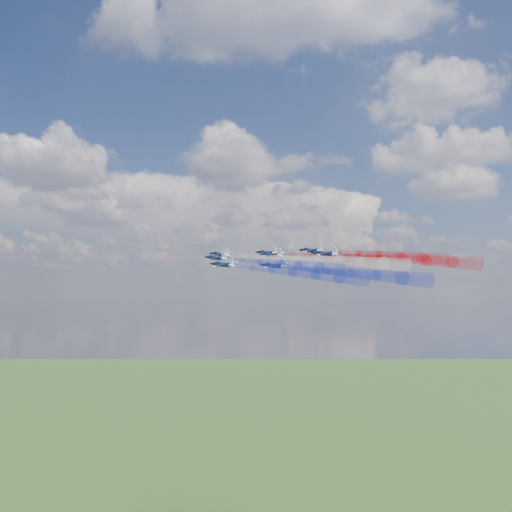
# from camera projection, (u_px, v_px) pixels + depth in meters

# --- Properties ---
(jet_lead) EXTENTS (14.18, 13.95, 5.58)m
(jet_lead) POSITION_uv_depth(u_px,v_px,m) (220.00, 254.00, 190.81)
(jet_lead) COLOR black
(trail_lead) EXTENTS (37.20, 28.47, 8.67)m
(trail_lead) POSITION_uv_depth(u_px,v_px,m) (276.00, 259.00, 171.96)
(trail_lead) COLOR white
(jet_inner_left) EXTENTS (14.18, 13.95, 5.58)m
(jet_inner_left) POSITION_uv_depth(u_px,v_px,m) (216.00, 258.00, 173.74)
(jet_inner_left) COLOR black
(trail_inner_left) EXTENTS (37.20, 28.47, 8.67)m
(trail_inner_left) POSITION_uv_depth(u_px,v_px,m) (278.00, 264.00, 154.89)
(trail_inner_left) COLOR #172ACB
(jet_inner_right) EXTENTS (14.18, 13.95, 5.58)m
(jet_inner_right) POSITION_uv_depth(u_px,v_px,m) (267.00, 253.00, 191.17)
(jet_inner_right) COLOR black
(trail_inner_right) EXTENTS (37.20, 28.47, 8.67)m
(trail_inner_right) POSITION_uv_depth(u_px,v_px,m) (328.00, 257.00, 172.32)
(trail_inner_right) COLOR red
(jet_outer_left) EXTENTS (14.18, 13.95, 5.58)m
(jet_outer_left) POSITION_uv_depth(u_px,v_px,m) (223.00, 265.00, 158.26)
(jet_outer_left) COLOR black
(trail_outer_left) EXTENTS (37.20, 28.47, 8.67)m
(trail_outer_left) POSITION_uv_depth(u_px,v_px,m) (293.00, 272.00, 139.41)
(trail_outer_left) COLOR #172ACB
(jet_center_third) EXTENTS (14.18, 13.95, 5.58)m
(jet_center_third) POSITION_uv_depth(u_px,v_px,m) (271.00, 255.00, 175.58)
(jet_center_third) COLOR black
(trail_center_third) EXTENTS (37.20, 28.47, 8.67)m
(trail_center_third) POSITION_uv_depth(u_px,v_px,m) (339.00, 260.00, 156.73)
(trail_center_third) COLOR white
(jet_outer_right) EXTENTS (14.18, 13.95, 5.58)m
(jet_outer_right) POSITION_uv_depth(u_px,v_px,m) (311.00, 250.00, 187.55)
(jet_outer_right) COLOR black
(trail_outer_right) EXTENTS (37.20, 28.47, 8.67)m
(trail_outer_right) POSITION_uv_depth(u_px,v_px,m) (379.00, 255.00, 168.71)
(trail_outer_right) COLOR red
(jet_rear_left) EXTENTS (14.18, 13.95, 5.58)m
(jet_rear_left) POSITION_uv_depth(u_px,v_px,m) (274.00, 266.00, 158.06)
(jet_rear_left) COLOR black
(trail_rear_left) EXTENTS (37.20, 28.47, 8.67)m
(trail_rear_left) POSITION_uv_depth(u_px,v_px,m) (351.00, 273.00, 139.22)
(trail_rear_left) COLOR #172ACB
(jet_rear_right) EXTENTS (14.18, 13.95, 5.58)m
(jet_rear_right) POSITION_uv_depth(u_px,v_px,m) (325.00, 254.00, 170.19)
(jet_rear_right) COLOR black
(trail_rear_right) EXTENTS (37.20, 28.47, 8.67)m
(trail_rear_right) POSITION_uv_depth(u_px,v_px,m) (402.00, 259.00, 151.35)
(trail_rear_right) COLOR red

